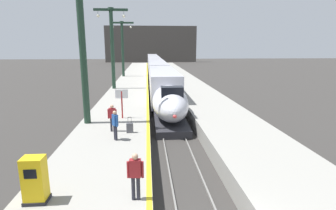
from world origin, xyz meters
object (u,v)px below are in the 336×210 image
object	(u,v)px
station_column_far	(112,41)
passenger_near_edge	(112,116)
station_column_distant	(122,44)
ticket_machine_yellow	(35,182)
station_column_mid	(82,39)
rolling_suitcase	(130,128)
highspeed_train_main	(156,68)
passenger_far_waiting	(135,173)
departure_info_board	(122,98)
passenger_mid_platform	(115,123)

from	to	relation	value
station_column_far	passenger_near_edge	world-z (taller)	station_column_far
station_column_distant	ticket_machine_yellow	world-z (taller)	station_column_distant
station_column_mid	rolling_suitcase	distance (m)	6.56
rolling_suitcase	highspeed_train_main	bearing A→B (deg)	85.73
highspeed_train_main	station_column_far	distance (m)	22.13
passenger_near_edge	station_column_distant	bearing A→B (deg)	93.61
passenger_near_edge	station_column_far	bearing A→B (deg)	96.49
rolling_suitcase	ticket_machine_yellow	size ratio (longest dim) A/B	0.61
station_column_mid	passenger_far_waiting	world-z (taller)	station_column_mid
ticket_machine_yellow	departure_info_board	xyz separation A→B (m)	(1.93, 10.58, 0.77)
station_column_distant	passenger_far_waiting	world-z (taller)	station_column_distant
station_column_mid	ticket_machine_yellow	distance (m)	10.69
passenger_near_edge	passenger_mid_platform	size ratio (longest dim) A/B	1.00
passenger_near_edge	passenger_far_waiting	xyz separation A→B (m)	(1.72, -7.62, 0.00)
station_column_far	station_column_distant	bearing A→B (deg)	90.00
highspeed_train_main	rolling_suitcase	xyz separation A→B (m)	(-2.87, -38.40, -0.61)
highspeed_train_main	passenger_near_edge	xyz separation A→B (m)	(-3.93, -38.06, 0.07)
passenger_far_waiting	passenger_mid_platform	bearing A→B (deg)	102.71
station_column_distant	rolling_suitcase	world-z (taller)	station_column_distant
station_column_mid	ticket_machine_yellow	size ratio (longest dim) A/B	5.86
station_column_distant	departure_info_board	distance (m)	28.47
passenger_mid_platform	departure_info_board	xyz separation A→B (m)	(-0.04, 4.67, 0.52)
passenger_far_waiting	ticket_machine_yellow	size ratio (longest dim) A/B	1.06
departure_info_board	station_column_distant	bearing A→B (deg)	94.63
station_column_mid	passenger_mid_platform	xyz separation A→B (m)	(2.32, -3.59, -4.63)
station_column_mid	highspeed_train_main	bearing A→B (deg)	80.70
highspeed_train_main	passenger_near_edge	world-z (taller)	highspeed_train_main
highspeed_train_main	passenger_mid_platform	size ratio (longest dim) A/B	44.97
passenger_far_waiting	ticket_machine_yellow	world-z (taller)	passenger_far_waiting
station_column_mid	station_column_far	distance (m)	15.26
passenger_mid_platform	station_column_mid	bearing A→B (deg)	122.83
passenger_near_edge	ticket_machine_yellow	bearing A→B (deg)	-102.18
passenger_far_waiting	departure_info_board	world-z (taller)	departure_info_board
station_column_mid	rolling_suitcase	xyz separation A→B (m)	(3.03, -2.36, -5.32)
station_column_far	highspeed_train_main	bearing A→B (deg)	74.15
passenger_near_edge	ticket_machine_yellow	size ratio (longest dim) A/B	1.06
passenger_mid_platform	passenger_far_waiting	distance (m)	6.20
ticket_machine_yellow	passenger_mid_platform	bearing A→B (deg)	71.60
passenger_near_edge	passenger_mid_platform	bearing A→B (deg)	-77.39
rolling_suitcase	ticket_machine_yellow	bearing A→B (deg)	-110.58
passenger_far_waiting	departure_info_board	size ratio (longest dim) A/B	0.80
highspeed_train_main	rolling_suitcase	distance (m)	38.51
station_column_far	station_column_distant	distance (m)	13.91
passenger_near_edge	passenger_mid_platform	xyz separation A→B (m)	(0.35, -1.57, 0.00)
passenger_near_edge	rolling_suitcase	world-z (taller)	passenger_near_edge
station_column_distant	rolling_suitcase	xyz separation A→B (m)	(3.03, -31.53, -5.27)
ticket_machine_yellow	station_column_distant	bearing A→B (deg)	90.52
passenger_near_edge	departure_info_board	bearing A→B (deg)	84.27
station_column_far	departure_info_board	bearing A→B (deg)	-80.88
station_column_distant	departure_info_board	size ratio (longest dim) A/B	4.37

